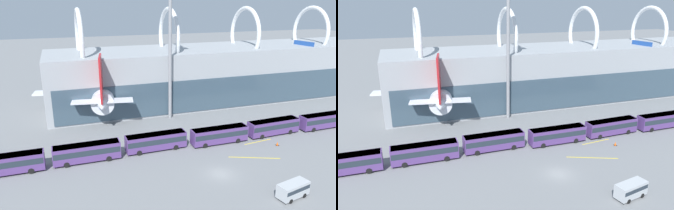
% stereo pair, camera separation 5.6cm
% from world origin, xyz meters
% --- Properties ---
extents(ground_plane, '(440.00, 440.00, 0.00)m').
position_xyz_m(ground_plane, '(0.00, 0.00, 0.00)').
color(ground_plane, slate).
extents(terminal_building, '(155.15, 20.79, 25.86)m').
position_xyz_m(terminal_building, '(49.92, 39.94, 7.85)').
color(terminal_building, '#9EA3A8').
rests_on(terminal_building, ground_plane).
extents(airliner_at_gate_near, '(35.86, 40.12, 16.28)m').
position_xyz_m(airliner_at_gate_near, '(-13.00, 41.90, 5.70)').
color(airliner_at_gate_near, silver).
rests_on(airliner_at_gate_near, ground_plane).
extents(airliner_at_gate_far, '(39.10, 43.80, 16.16)m').
position_xyz_m(airliner_at_gate_far, '(40.97, 50.87, 5.53)').
color(airliner_at_gate_far, white).
rests_on(airliner_at_gate_far, ground_plane).
extents(shuttle_bus_0, '(11.72, 2.72, 3.32)m').
position_xyz_m(shuttle_bus_0, '(-33.47, 11.25, 1.95)').
color(shuttle_bus_0, '#56387A').
rests_on(shuttle_bus_0, ground_plane).
extents(shuttle_bus_1, '(11.72, 2.71, 3.32)m').
position_xyz_m(shuttle_bus_1, '(-20.55, 11.58, 1.95)').
color(shuttle_bus_1, '#56387A').
rests_on(shuttle_bus_1, ground_plane).
extents(shuttle_bus_2, '(11.74, 2.80, 3.32)m').
position_xyz_m(shuttle_bus_2, '(-7.62, 12.19, 1.95)').
color(shuttle_bus_2, '#56387A').
rests_on(shuttle_bus_2, ground_plane).
extents(shuttle_bus_3, '(11.72, 2.70, 3.32)m').
position_xyz_m(shuttle_bus_3, '(5.31, 11.18, 1.95)').
color(shuttle_bus_3, '#56387A').
rests_on(shuttle_bus_3, ground_plane).
extents(shuttle_bus_4, '(11.80, 3.09, 3.32)m').
position_xyz_m(shuttle_bus_4, '(18.24, 11.53, 1.95)').
color(shuttle_bus_4, '#56387A').
rests_on(shuttle_bus_4, ground_plane).
extents(shuttle_bus_5, '(11.73, 2.76, 3.32)m').
position_xyz_m(shuttle_bus_5, '(31.17, 11.16, 1.95)').
color(shuttle_bus_5, '#56387A').
rests_on(shuttle_bus_5, ground_plane).
extents(service_van_foreground, '(5.26, 2.98, 2.37)m').
position_xyz_m(service_van_foreground, '(6.80, -9.31, 1.39)').
color(service_van_foreground, '#B2B7BC').
rests_on(service_van_foreground, ground_plane).
extents(floodlight_mast, '(2.61, 2.61, 30.02)m').
position_xyz_m(floodlight_mast, '(0.74, 28.40, 17.60)').
color(floodlight_mast, gray).
rests_on(floodlight_mast, ground_plane).
extents(lane_stripe_0, '(11.26, 1.93, 0.01)m').
position_xyz_m(lane_stripe_0, '(29.63, 12.09, 0.00)').
color(lane_stripe_0, yellow).
rests_on(lane_stripe_0, ground_plane).
extents(lane_stripe_2, '(8.77, 3.76, 0.01)m').
position_xyz_m(lane_stripe_2, '(8.52, 3.33, 0.00)').
color(lane_stripe_2, yellow).
rests_on(lane_stripe_2, ground_plane).
extents(lane_stripe_3, '(6.65, 0.91, 0.01)m').
position_xyz_m(lane_stripe_3, '(13.15, 9.23, 0.00)').
color(lane_stripe_3, yellow).
rests_on(lane_stripe_3, ground_plane).
extents(lane_stripe_4, '(9.35, 1.11, 0.01)m').
position_xyz_m(lane_stripe_4, '(-19.89, 17.13, 0.00)').
color(lane_stripe_4, yellow).
rests_on(lane_stripe_4, ground_plane).
extents(traffic_cone_0, '(0.63, 0.63, 0.74)m').
position_xyz_m(traffic_cone_0, '(15.81, 6.55, 0.36)').
color(traffic_cone_0, black).
rests_on(traffic_cone_0, ground_plane).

